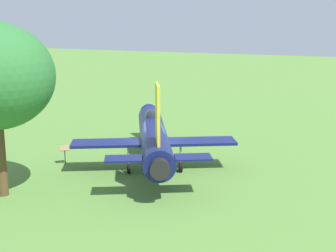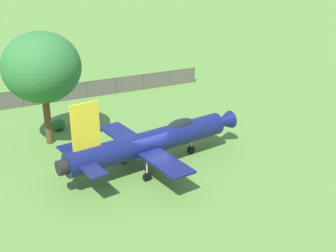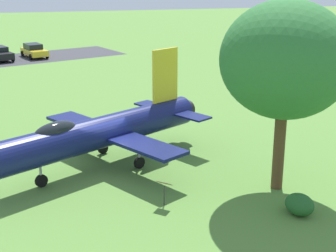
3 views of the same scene
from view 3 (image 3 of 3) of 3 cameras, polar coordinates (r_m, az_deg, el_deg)
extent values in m
plane|color=#568438|center=(26.00, -7.43, -4.58)|extent=(200.00, 200.00, 0.00)
cylinder|color=#111951|center=(25.37, -7.59, -0.71)|extent=(7.36, 11.03, 1.59)
cylinder|color=black|center=(29.34, 2.02, 1.93)|extent=(1.13, 1.00, 0.96)
ellipsoid|color=black|center=(23.77, -12.64, -0.53)|extent=(1.89, 2.35, 0.84)
cube|color=yellow|center=(27.64, -0.32, 5.79)|extent=(1.03, 1.62, 2.92)
cube|color=#111951|center=(23.77, -2.35, -2.34)|extent=(4.26, 3.44, 0.16)
cube|color=#111951|center=(27.92, -10.08, 0.43)|extent=(4.26, 3.44, 0.16)
cube|color=#111951|center=(27.34, 2.89, 1.10)|extent=(2.11, 1.86, 0.10)
cube|color=#111951|center=(29.64, -1.96, 2.41)|extent=(2.11, 1.86, 0.10)
cylinder|color=#A5A8AD|center=(23.82, -14.32, -4.52)|extent=(0.12, 0.12, 1.39)
cylinder|color=black|center=(24.08, -14.19, -6.06)|extent=(0.46, 0.61, 0.60)
cylinder|color=#A5A8AD|center=(25.26, -3.30, -2.72)|extent=(0.12, 0.12, 1.39)
cylinder|color=black|center=(25.50, -3.28, -4.18)|extent=(0.46, 0.61, 0.60)
cylinder|color=#A5A8AD|center=(27.45, -7.46, -1.17)|extent=(0.12, 0.12, 1.39)
cylinder|color=black|center=(27.68, -7.41, -2.53)|extent=(0.46, 0.61, 0.60)
cylinder|color=brown|center=(23.15, 12.54, -1.89)|extent=(0.52, 0.52, 4.37)
ellipsoid|color=#2D7033|center=(22.22, 13.18, 7.36)|extent=(5.82, 5.64, 5.12)
ellipsoid|color=#235B26|center=(21.55, 14.72, -8.61)|extent=(1.37, 1.13, 0.85)
cylinder|color=#333333|center=(21.58, -0.43, -7.89)|extent=(0.06, 0.06, 0.90)
cube|color=olive|center=(21.34, -0.44, -6.51)|extent=(0.70, 0.71, 0.25)
cube|color=gold|center=(59.80, -14.94, 8.14)|extent=(4.73, 3.19, 0.63)
cube|color=black|center=(60.04, -15.09, 8.75)|extent=(2.65, 2.23, 0.57)
cylinder|color=black|center=(58.81, -13.58, 7.78)|extent=(0.68, 0.41, 0.64)
cylinder|color=black|center=(58.21, -15.34, 7.56)|extent=(0.68, 0.41, 0.64)
cylinder|color=black|center=(61.49, -14.51, 8.12)|extent=(0.68, 0.41, 0.64)
cylinder|color=black|center=(60.92, -16.20, 7.90)|extent=(0.68, 0.41, 0.64)
cube|color=black|center=(58.64, -18.51, 7.69)|extent=(4.50, 3.18, 0.69)
cylinder|color=black|center=(57.69, -17.22, 7.31)|extent=(0.68, 0.45, 0.64)
cylinder|color=black|center=(60.25, -18.14, 7.63)|extent=(0.68, 0.45, 0.64)
camera|label=1|loc=(44.64, 21.97, 14.60)|focal=48.98mm
camera|label=2|loc=(51.15, -11.06, 22.17)|focal=47.15mm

